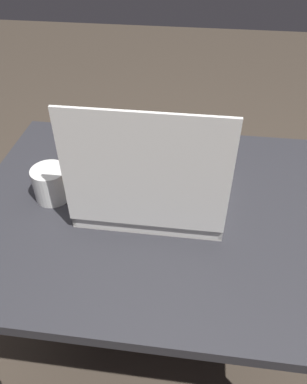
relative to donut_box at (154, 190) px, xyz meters
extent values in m
plane|color=#42382D|center=(-0.03, 0.00, -0.79)|extent=(8.00, 8.00, 0.00)
cube|color=#2D2D33|center=(-0.03, 0.00, -0.07)|extent=(1.04, 0.77, 0.03)
cylinder|color=#2D2D33|center=(-0.51, -0.34, -0.44)|extent=(0.06, 0.06, 0.70)
cylinder|color=#2D2D33|center=(0.44, -0.34, -0.44)|extent=(0.06, 0.06, 0.70)
cube|color=silver|center=(0.01, -0.04, -0.05)|extent=(0.37, 0.28, 0.01)
cube|color=white|center=(0.01, -0.17, -0.03)|extent=(0.37, 0.01, 0.03)
cube|color=white|center=(0.01, 0.10, -0.03)|extent=(0.37, 0.01, 0.03)
cube|color=white|center=(-0.17, -0.04, -0.03)|extent=(0.01, 0.28, 0.03)
cube|color=white|center=(0.18, -0.04, -0.03)|extent=(0.01, 0.28, 0.03)
cube|color=white|center=(0.01, 0.11, 0.13)|extent=(0.37, 0.01, 0.30)
torus|color=tan|center=(-0.13, -0.13, -0.04)|extent=(0.08, 0.08, 0.02)
torus|color=tan|center=(-0.04, -0.13, -0.04)|extent=(0.08, 0.08, 0.02)
torus|color=#381E11|center=(0.05, -0.12, -0.04)|extent=(0.08, 0.08, 0.02)
torus|color=#B77A38|center=(0.13, -0.12, -0.04)|extent=(0.08, 0.08, 0.02)
ellipsoid|color=#9E6633|center=(-0.13, -0.04, -0.03)|extent=(0.08, 0.08, 0.04)
torus|color=white|center=(-0.04, -0.03, -0.04)|extent=(0.08, 0.08, 0.02)
ellipsoid|color=#9E6633|center=(0.05, -0.03, -0.03)|extent=(0.08, 0.08, 0.04)
ellipsoid|color=#381E11|center=(0.14, -0.04, -0.02)|extent=(0.08, 0.08, 0.05)
ellipsoid|color=white|center=(-0.13, 0.05, -0.02)|extent=(0.08, 0.08, 0.05)
ellipsoid|color=#381E11|center=(-0.04, 0.05, -0.02)|extent=(0.08, 0.08, 0.05)
torus|color=#9E6633|center=(0.05, 0.05, -0.04)|extent=(0.08, 0.08, 0.02)
torus|color=#381E11|center=(0.14, 0.05, -0.04)|extent=(0.08, 0.08, 0.02)
cylinder|color=white|center=(0.27, 0.00, -0.01)|extent=(0.09, 0.09, 0.09)
cylinder|color=black|center=(0.27, 0.00, 0.03)|extent=(0.08, 0.08, 0.01)
cube|color=white|center=(0.00, -0.27, -0.05)|extent=(0.13, 0.10, 0.01)
camera|label=1|loc=(-0.10, 0.73, 0.62)|focal=35.00mm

